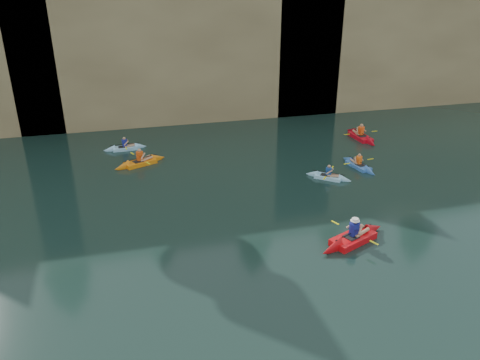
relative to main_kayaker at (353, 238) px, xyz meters
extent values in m
plane|color=black|center=(-6.00, -2.72, -0.18)|extent=(160.00, 160.00, 0.00)
cube|color=tan|center=(-6.00, 27.28, 5.82)|extent=(70.00, 16.00, 12.00)
cube|color=#95875A|center=(-4.00, 19.88, 5.52)|extent=(24.00, 2.40, 11.40)
cube|color=#95875A|center=(16.00, 19.88, 4.74)|extent=(26.00, 2.40, 9.84)
cube|color=black|center=(-10.00, 19.23, 1.42)|extent=(3.50, 1.00, 3.20)
cube|color=black|center=(4.00, 19.23, 2.07)|extent=(5.00, 1.00, 4.50)
cube|color=red|center=(0.00, 0.00, -0.02)|extent=(3.01, 1.94, 0.33)
cone|color=red|center=(1.25, 0.52, -0.02)|extent=(1.27, 1.19, 0.86)
cone|color=red|center=(-1.25, -0.52, -0.02)|extent=(1.27, 1.19, 0.86)
cube|color=black|center=(-0.14, -0.06, 0.11)|extent=(0.72, 0.71, 0.04)
cube|color=navy|center=(0.00, 0.00, 0.43)|extent=(0.44, 0.37, 0.55)
sphere|color=tan|center=(0.00, 0.00, 0.83)|extent=(0.23, 0.23, 0.23)
cylinder|color=black|center=(0.00, 0.00, 0.28)|extent=(2.14, 0.92, 0.04)
cube|color=yellow|center=(-0.40, 0.97, 0.28)|extent=(0.24, 0.42, 0.02)
cube|color=yellow|center=(0.41, -0.97, 0.28)|extent=(0.24, 0.42, 0.02)
cylinder|color=white|center=(0.00, 0.00, 0.87)|extent=(0.39, 0.39, 0.11)
cube|color=orange|center=(-8.24, 11.27, -0.04)|extent=(2.67, 1.76, 0.28)
cone|color=orange|center=(-7.13, 11.75, -0.04)|extent=(1.14, 1.06, 0.77)
cone|color=orange|center=(-9.34, 10.78, -0.04)|extent=(1.14, 1.06, 0.77)
cube|color=black|center=(-8.37, 11.21, 0.07)|extent=(0.70, 0.66, 0.04)
cube|color=#DE5012|center=(-8.24, 11.27, 0.36)|extent=(0.41, 0.35, 0.51)
sphere|color=tan|center=(-8.24, 11.27, 0.73)|extent=(0.22, 0.22, 0.22)
cylinder|color=black|center=(-8.24, 11.27, 0.24)|extent=(2.09, 0.94, 0.04)
cube|color=yellow|center=(-8.65, 12.21, 0.24)|extent=(0.24, 0.42, 0.02)
cube|color=yellow|center=(-7.82, 10.32, 0.24)|extent=(0.24, 0.42, 0.02)
cube|color=#98DDFF|center=(1.80, 6.49, -0.07)|extent=(1.98, 1.78, 0.23)
cone|color=#98DDFF|center=(2.55, 5.89, -0.07)|extent=(0.95, 0.94, 0.63)
cone|color=#98DDFF|center=(1.06, 7.09, -0.07)|extent=(0.95, 0.94, 0.63)
cube|color=black|center=(1.69, 6.58, 0.01)|extent=(0.67, 0.65, 0.04)
cube|color=navy|center=(1.80, 6.49, 0.26)|extent=(0.34, 0.32, 0.42)
sphere|color=tan|center=(1.80, 6.49, 0.56)|extent=(0.18, 0.18, 0.18)
cylinder|color=black|center=(1.80, 6.49, 0.18)|extent=(1.46, 1.19, 0.04)
cube|color=yellow|center=(2.32, 7.13, 0.18)|extent=(0.33, 0.38, 0.02)
cube|color=yellow|center=(1.28, 5.85, 0.18)|extent=(0.33, 0.38, 0.02)
cube|color=red|center=(6.87, 12.31, -0.04)|extent=(1.01, 2.83, 0.29)
cone|color=red|center=(6.78, 13.61, -0.04)|extent=(0.86, 1.03, 0.80)
cone|color=red|center=(6.95, 11.00, -0.04)|extent=(0.86, 1.03, 0.80)
cube|color=black|center=(6.87, 12.16, 0.08)|extent=(0.54, 0.58, 0.04)
cube|color=#F75214|center=(6.87, 12.31, 0.39)|extent=(0.26, 0.38, 0.54)
sphere|color=tan|center=(6.87, 12.31, 0.78)|extent=(0.23, 0.23, 0.23)
cylinder|color=black|center=(6.87, 12.31, 0.25)|extent=(0.19, 2.37, 0.04)
cube|color=yellow|center=(5.78, 12.24, 0.25)|extent=(0.42, 0.11, 0.02)
cube|color=yellow|center=(7.95, 12.38, 0.25)|extent=(0.42, 0.11, 0.02)
cube|color=#98D9FF|center=(-9.03, 14.18, -0.07)|extent=(2.20, 0.83, 0.24)
cone|color=#98D9FF|center=(-8.02, 14.26, -0.07)|extent=(0.81, 0.70, 0.64)
cone|color=#98D9FF|center=(-10.05, 14.11, -0.07)|extent=(0.81, 0.70, 0.64)
cube|color=black|center=(-9.18, 14.17, 0.02)|extent=(0.58, 0.44, 0.04)
cube|color=navy|center=(-9.03, 14.18, 0.27)|extent=(0.31, 0.21, 0.43)
sphere|color=tan|center=(-9.03, 14.18, 0.58)|extent=(0.18, 0.18, 0.18)
cylinder|color=black|center=(-9.03, 14.18, 0.19)|extent=(1.90, 0.17, 0.04)
cube|color=yellow|center=(-9.10, 15.03, 0.19)|extent=(0.11, 0.42, 0.02)
cube|color=yellow|center=(-8.97, 13.34, 0.19)|extent=(0.11, 0.42, 0.02)
cube|color=#3C76CE|center=(4.24, 7.59, -0.07)|extent=(1.08, 2.41, 0.24)
cone|color=#3C76CE|center=(4.04, 8.67, -0.07)|extent=(0.79, 0.92, 0.65)
cone|color=#3C76CE|center=(4.43, 6.51, -0.07)|extent=(0.79, 0.92, 0.65)
cube|color=black|center=(4.26, 7.44, 0.02)|extent=(0.50, 0.61, 0.04)
cube|color=orange|center=(4.24, 7.59, 0.27)|extent=(0.24, 0.32, 0.43)
sphere|color=tan|center=(4.24, 7.59, 0.58)|extent=(0.18, 0.18, 0.18)
cylinder|color=black|center=(4.24, 7.59, 0.19)|extent=(0.38, 1.89, 0.04)
cube|color=yellow|center=(3.39, 7.44, 0.19)|extent=(0.43, 0.15, 0.02)
cube|color=yellow|center=(5.08, 7.74, 0.19)|extent=(0.43, 0.15, 0.02)
camera|label=1|loc=(-9.02, -15.45, 10.33)|focal=35.00mm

